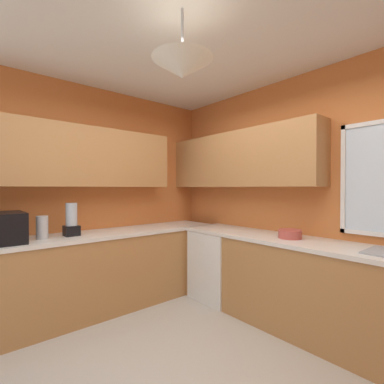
# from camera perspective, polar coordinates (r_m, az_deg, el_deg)

# --- Properties ---
(room_shell) EXTENTS (3.96, 3.55, 2.77)m
(room_shell) POSITION_cam_1_polar(r_m,az_deg,el_deg) (2.59, 1.78, 8.90)
(room_shell) COLOR #D17238
(room_shell) RESTS_ON ground_plane
(counter_run_left) EXTENTS (0.65, 3.16, 0.91)m
(counter_run_left) POSITION_cam_1_polar(r_m,az_deg,el_deg) (3.52, -19.12, -15.33)
(counter_run_left) COLOR #AD7542
(counter_run_left) RESTS_ON ground_plane
(counter_run_back) EXTENTS (3.05, 0.65, 0.91)m
(counter_run_back) POSITION_cam_1_polar(r_m,az_deg,el_deg) (3.11, 22.56, -17.58)
(counter_run_back) COLOR #AD7542
(counter_run_back) RESTS_ON ground_plane
(dishwasher) EXTENTS (0.60, 0.60, 0.87)m
(dishwasher) POSITION_cam_1_polar(r_m,az_deg,el_deg) (3.74, 5.72, -14.70)
(dishwasher) COLOR white
(dishwasher) RESTS_ON ground_plane
(microwave) EXTENTS (0.48, 0.36, 0.29)m
(microwave) POSITION_cam_1_polar(r_m,az_deg,el_deg) (3.19, -34.57, -6.12)
(microwave) COLOR black
(microwave) RESTS_ON counter_run_left
(kettle) EXTENTS (0.11, 0.11, 0.24)m
(kettle) POSITION_cam_1_polar(r_m,az_deg,el_deg) (3.23, -28.55, -6.46)
(kettle) COLOR #B7B7BC
(kettle) RESTS_ON counter_run_left
(bowl) EXTENTS (0.23, 0.23, 0.09)m
(bowl) POSITION_cam_1_polar(r_m,az_deg,el_deg) (3.07, 19.58, -8.17)
(bowl) COLOR #B74C42
(bowl) RESTS_ON counter_run_back
(blender_appliance) EXTENTS (0.15, 0.15, 0.36)m
(blender_appliance) POSITION_cam_1_polar(r_m,az_deg,el_deg) (3.32, -23.63, -5.50)
(blender_appliance) COLOR black
(blender_appliance) RESTS_ON counter_run_left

